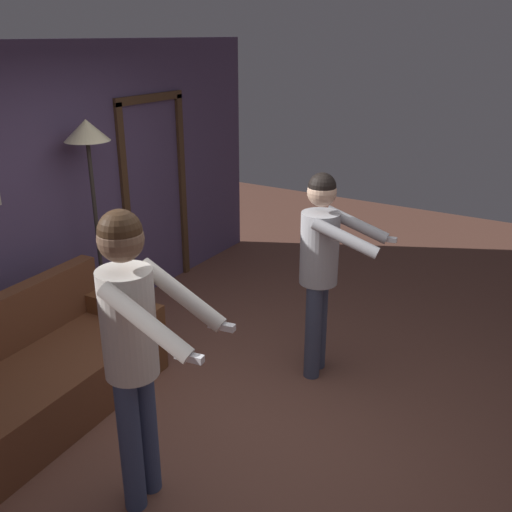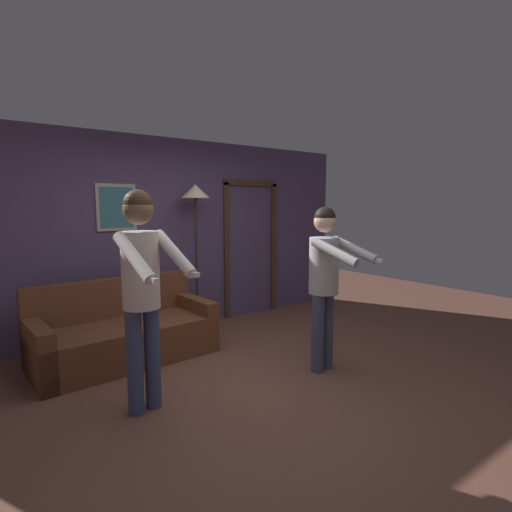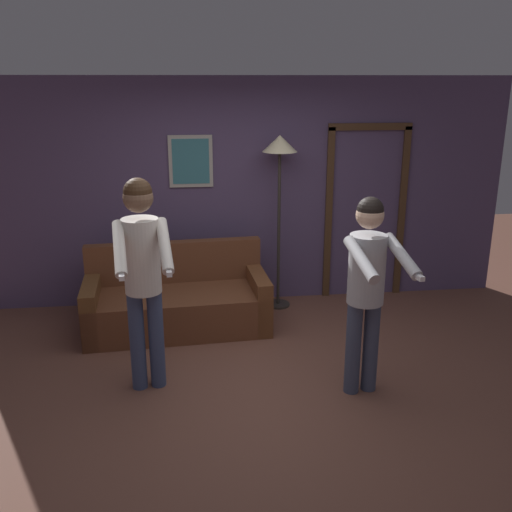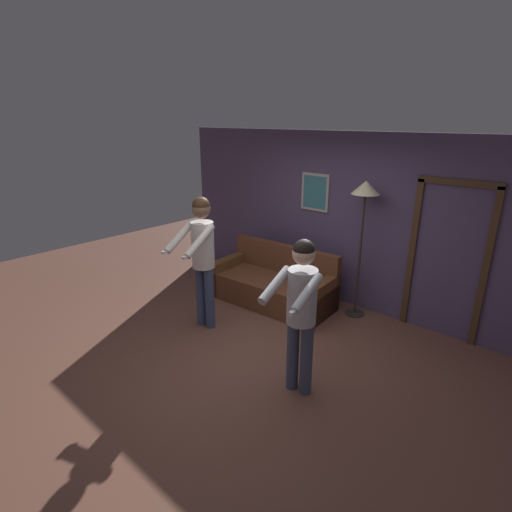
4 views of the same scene
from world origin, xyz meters
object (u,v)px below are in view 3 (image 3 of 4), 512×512
person_standing_right (367,279)px  couch (177,303)px  person_standing_left (142,264)px  torchiere_lamp (280,161)px

person_standing_right → couch: bearing=136.1°
person_standing_left → person_standing_right: person_standing_left is taller
person_standing_right → torchiere_lamp: bearing=101.5°
torchiere_lamp → person_standing_left: size_ratio=1.08×
couch → torchiere_lamp: size_ratio=0.99×
couch → person_standing_right: person_standing_right is taller
couch → person_standing_left: bearing=-100.5°
couch → person_standing_left: 1.51m
torchiere_lamp → person_standing_right: (0.41, -2.00, -0.68)m
couch → person_standing_right: size_ratio=1.16×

